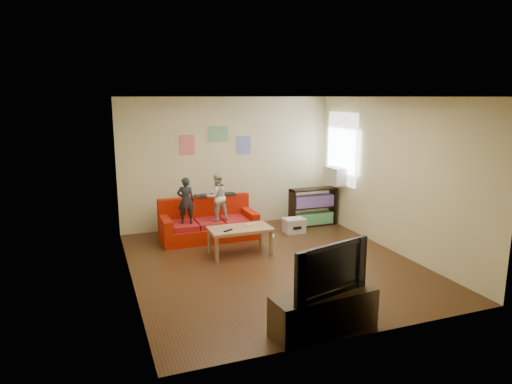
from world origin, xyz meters
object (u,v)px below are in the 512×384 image
object	(u,v)px
coffee_table	(240,231)
child_b	(217,197)
tv_stand	(324,312)
bookshelf	(313,209)
file_box	(294,225)
child_a	(186,200)
television	(325,267)
sofa	(208,224)

from	to	relation	value
coffee_table	child_b	bearing A→B (deg)	97.98
child_b	tv_stand	xyz separation A→B (m)	(0.21, -3.83, -0.60)
bookshelf	child_b	bearing A→B (deg)	-173.15
coffee_table	file_box	xyz separation A→B (m)	(1.44, 0.86, -0.27)
bookshelf	file_box	distance (m)	0.72
tv_stand	coffee_table	bearing A→B (deg)	85.41
child_a	tv_stand	xyz separation A→B (m)	(0.81, -3.83, -0.58)
child_a	bookshelf	xyz separation A→B (m)	(2.77, 0.26, -0.46)
child_b	tv_stand	bearing A→B (deg)	85.99
child_a	child_b	bearing A→B (deg)	-168.24
television	tv_stand	bearing A→B (deg)	0.00
bookshelf	television	distance (m)	4.55
child_b	television	xyz separation A→B (m)	(0.21, -3.83, -0.05)
bookshelf	television	world-z (taller)	television
child_b	file_box	size ratio (longest dim) A/B	2.18
child_b	bookshelf	size ratio (longest dim) A/B	0.92
sofa	bookshelf	size ratio (longest dim) A/B	1.82
coffee_table	sofa	bearing A→B (deg)	104.17
sofa	television	xyz separation A→B (m)	(0.36, -3.99, 0.52)
bookshelf	tv_stand	bearing A→B (deg)	-115.64
bookshelf	coffee_table	bearing A→B (deg)	-149.18
child_b	file_box	bearing A→B (deg)	169.51
tv_stand	sofa	bearing A→B (deg)	89.03
child_a	file_box	xyz separation A→B (m)	(2.18, -0.09, -0.67)
child_a	television	xyz separation A→B (m)	(0.81, -3.83, -0.03)
coffee_table	television	xyz separation A→B (m)	(0.08, -2.87, 0.38)
file_box	child_b	bearing A→B (deg)	176.65
sofa	child_b	size ratio (longest dim) A/B	1.99
child_a	coffee_table	distance (m)	1.27
child_a	file_box	size ratio (longest dim) A/B	2.07
sofa	tv_stand	size ratio (longest dim) A/B	1.43
sofa	tv_stand	world-z (taller)	sofa
child_b	tv_stand	world-z (taller)	child_b
coffee_table	file_box	bearing A→B (deg)	30.88
sofa	child_b	distance (m)	0.61
child_b	television	bearing A→B (deg)	85.99
sofa	bookshelf	xyz separation A→B (m)	(2.32, 0.10, 0.09)
child_a	television	distance (m)	3.91
sofa	tv_stand	bearing A→B (deg)	-84.87
child_a	sofa	bearing A→B (deg)	-148.48
coffee_table	file_box	size ratio (longest dim) A/B	2.55
sofa	file_box	world-z (taller)	sofa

